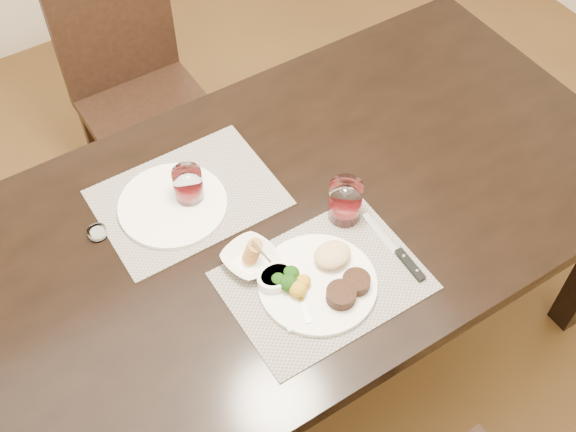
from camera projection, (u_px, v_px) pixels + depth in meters
ground_plane at (278, 353)px, 2.44m from camera, size 4.50×4.50×0.00m
dining_table at (275, 236)px, 1.92m from camera, size 2.00×1.00×0.75m
chair_far at (136, 84)px, 2.53m from camera, size 0.42×0.42×0.90m
placemat_near at (323, 281)px, 1.73m from camera, size 0.46×0.34×0.00m
placemat_far at (188, 198)px, 1.89m from camera, size 0.46×0.34×0.00m
dinner_plate at (323, 280)px, 1.71m from camera, size 0.28×0.28×0.05m
napkin_fork at (297, 297)px, 1.69m from camera, size 0.13×0.18×0.02m
steak_knife at (403, 257)px, 1.76m from camera, size 0.02×0.24×0.01m
cracker_bowl at (250, 258)px, 1.75m from camera, size 0.15×0.15×0.06m
sauce_ramekin at (276, 278)px, 1.71m from camera, size 0.09×0.14×0.07m
wine_glass_near at (345, 203)px, 1.81m from camera, size 0.08×0.08×0.12m
far_plate at (173, 205)px, 1.86m from camera, size 0.28×0.28×0.01m
wine_glass_far at (189, 187)px, 1.85m from camera, size 0.08×0.08×0.10m
salt_cellar at (97, 233)px, 1.81m from camera, size 0.05×0.05×0.02m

